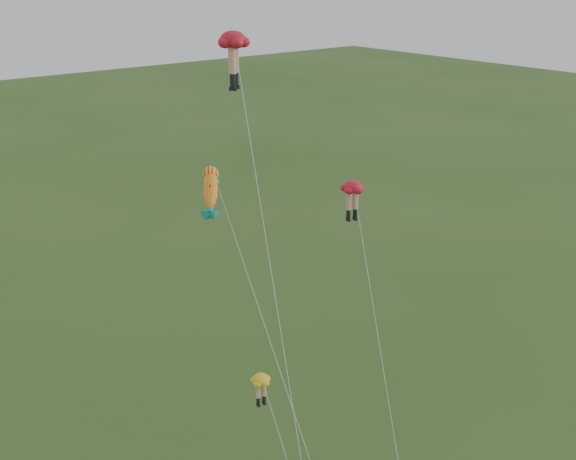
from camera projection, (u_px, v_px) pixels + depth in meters
legs_kite_red_high at (234, 49)px, 32.28m from camera, size 5.93×13.58×22.42m
legs_kite_red_mid at (353, 195)px, 36.03m from camera, size 5.60×10.26×14.27m
legs_kite_yellow at (264, 392)px, 27.32m from camera, size 1.42×4.03×9.36m
fish_kite at (211, 189)px, 34.78m from camera, size 2.42×12.90×15.50m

